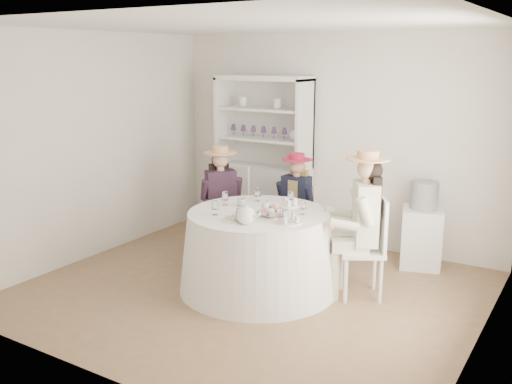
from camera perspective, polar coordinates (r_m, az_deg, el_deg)
The scene contains 23 objects.
ground at distance 6.10m, azimuth -0.50°, elevation -9.83°, with size 4.50×4.50×0.00m, color brown.
ceiling at distance 5.61m, azimuth -0.56°, elevation 16.42°, with size 4.50×4.50×0.00m, color white.
wall_back at distance 7.44m, azimuth 7.76°, elevation 5.15°, with size 4.50×4.50×0.00m, color silver.
wall_front at distance 4.19m, azimuth -15.31°, elevation -1.69°, with size 4.50×4.50×0.00m, color silver.
wall_left at distance 7.14m, azimuth -16.02°, elevation 4.40°, with size 4.50×4.50×0.00m, color silver.
wall_right at distance 4.91m, azimuth 22.28°, elevation -0.04°, with size 4.50×4.50×0.00m, color silver.
tea_table at distance 6.01m, azimuth 0.25°, elevation -5.90°, with size 1.66×1.66×0.84m.
hutch at distance 7.75m, azimuth 0.82°, elevation 1.23°, with size 1.31×0.56×2.16m.
side_table at distance 6.93m, azimuth 16.19°, elevation -4.41°, with size 0.45×0.45×0.70m, color silver.
hatbox at distance 6.79m, azimuth 16.47°, elevation -0.33°, with size 0.32×0.32×0.32m, color black.
guest_left at distance 6.84m, azimuth -3.49°, elevation -0.40°, with size 0.59×0.57×1.38m.
guest_mid at distance 6.86m, azimuth 3.97°, elevation -0.77°, with size 0.46×0.48×1.29m.
guest_right at distance 5.79m, azimuth 10.62°, elevation -2.35°, with size 0.65×0.60×1.52m.
spare_chair at distance 7.41m, azimuth -1.40°, elevation -0.90°, with size 0.49×0.49×1.07m.
teacup_a at distance 6.09m, azimuth -1.46°, elevation -1.11°, with size 0.09×0.09×0.07m, color white.
teacup_b at distance 6.11m, azimuth 1.23°, elevation -1.13°, with size 0.06×0.06×0.06m, color white.
teacup_c at distance 5.93m, azimuth 2.93°, elevation -1.60°, with size 0.08×0.08×0.06m, color white.
flower_bowl at distance 5.71m, azimuth 1.42°, elevation -2.19°, with size 0.23×0.23×0.06m, color white.
flower_arrangement at distance 5.69m, azimuth 1.39°, elevation -1.68°, with size 0.18×0.18×0.07m.
table_teapot at distance 5.45m, azimuth -0.99°, elevation -2.37°, with size 0.26×0.18×0.19m.
sandwich_plate at distance 5.59m, azimuth -2.09°, elevation -2.68°, with size 0.27×0.27×0.06m.
cupcake_stand at distance 5.49m, azimuth 3.33°, elevation -2.22°, with size 0.25×0.25×0.24m.
stemware_set at distance 5.86m, azimuth 0.25°, elevation -1.31°, with size 0.96×0.96×0.15m.
Camera 1 is at (2.99, -4.73, 2.41)m, focal length 40.00 mm.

